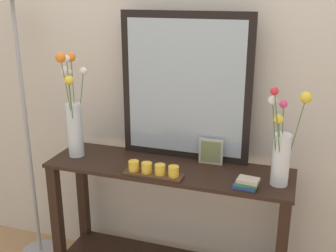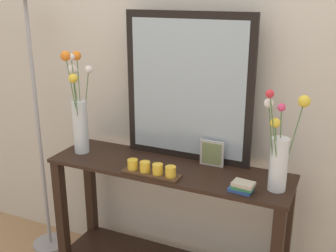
# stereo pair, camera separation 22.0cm
# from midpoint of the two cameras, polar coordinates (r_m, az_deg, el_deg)

# --- Properties ---
(wall_back) EXTENTS (6.40, 0.08, 2.70)m
(wall_back) POSITION_cam_midpoint_polar(r_m,az_deg,el_deg) (2.41, 5.74, 8.79)
(wall_back) COLOR beige
(wall_back) RESTS_ON ground
(console_table) EXTENTS (1.36, 0.38, 0.82)m
(console_table) POSITION_cam_midpoint_polar(r_m,az_deg,el_deg) (2.44, 2.65, -12.85)
(console_table) COLOR black
(console_table) RESTS_ON ground
(mirror_leaning) EXTENTS (0.74, 0.03, 0.82)m
(mirror_leaning) POSITION_cam_midpoint_polar(r_m,az_deg,el_deg) (2.28, 5.51, 5.15)
(mirror_leaning) COLOR black
(mirror_leaning) RESTS_ON console_table
(tall_vase_left) EXTENTS (0.14, 0.16, 0.62)m
(tall_vase_left) POSITION_cam_midpoint_polar(r_m,az_deg,el_deg) (2.43, -9.68, 1.86)
(tall_vase_left) COLOR silver
(tall_vase_left) RESTS_ON console_table
(vase_right) EXTENTS (0.19, 0.15, 0.51)m
(vase_right) POSITION_cam_midpoint_polar(r_m,az_deg,el_deg) (2.05, 18.15, -3.77)
(vase_right) COLOR silver
(vase_right) RESTS_ON console_table
(candle_tray) EXTENTS (0.32, 0.09, 0.07)m
(candle_tray) POSITION_cam_midpoint_polar(r_m,az_deg,el_deg) (2.18, 0.58, -6.13)
(candle_tray) COLOR #472D1C
(candle_tray) RESTS_ON console_table
(picture_frame_small) EXTENTS (0.14, 0.01, 0.15)m
(picture_frame_small) POSITION_cam_midpoint_polar(r_m,az_deg,el_deg) (2.29, 8.82, -3.80)
(picture_frame_small) COLOR #B7B2AD
(picture_frame_small) RESTS_ON console_table
(book_stack) EXTENTS (0.13, 0.09, 0.05)m
(book_stack) POSITION_cam_midpoint_polar(r_m,az_deg,el_deg) (2.06, 13.28, -8.23)
(book_stack) COLOR #2D519E
(book_stack) RESTS_ON console_table
(floor_lamp) EXTENTS (0.24, 0.24, 1.79)m
(floor_lamp) POSITION_cam_midpoint_polar(r_m,az_deg,el_deg) (2.71, -15.91, 6.22)
(floor_lamp) COLOR #9E9EA3
(floor_lamp) RESTS_ON ground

